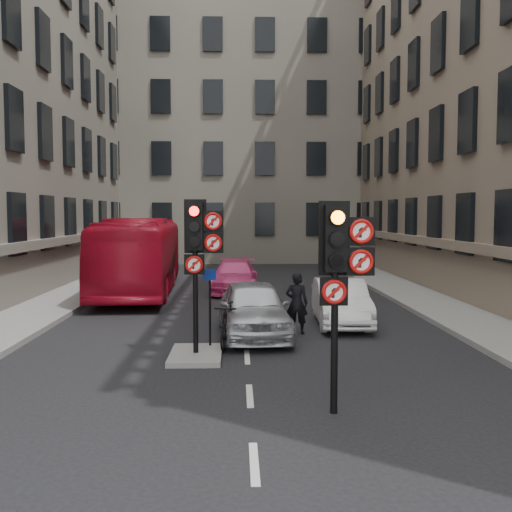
{
  "coord_description": "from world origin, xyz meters",
  "views": [
    {
      "loc": [
        -0.22,
        -8.84,
        3.36
      ],
      "look_at": [
        0.11,
        1.91,
        2.6
      ],
      "focal_mm": 42.0,
      "sensor_mm": 36.0,
      "label": 1
    }
  ],
  "objects": [
    {
      "name": "building_far",
      "position": [
        0.0,
        38.0,
        10.0
      ],
      "size": [
        30.0,
        14.0,
        20.0
      ],
      "primitive_type": "cube",
      "color": "gray",
      "rests_on": "ground"
    },
    {
      "name": "pavement_left",
      "position": [
        -7.2,
        12.0,
        0.08
      ],
      "size": [
        3.0,
        50.0,
        0.16
      ],
      "primitive_type": "cube",
      "color": "gray",
      "rests_on": "ground"
    },
    {
      "name": "motorcyclist",
      "position": [
        1.43,
        7.72,
        0.86
      ],
      "size": [
        0.7,
        0.53,
        1.73
      ],
      "primitive_type": "imported",
      "rotation": [
        0.0,
        0.0,
        2.93
      ],
      "color": "black",
      "rests_on": "ground"
    },
    {
      "name": "car_white",
      "position": [
        2.91,
        9.05,
        0.69
      ],
      "size": [
        1.63,
        4.23,
        1.37
      ],
      "primitive_type": "imported",
      "rotation": [
        0.0,
        0.0,
        -0.04
      ],
      "color": "white",
      "rests_on": "ground"
    },
    {
      "name": "pavement_right",
      "position": [
        7.2,
        12.0,
        0.08
      ],
      "size": [
        3.0,
        50.0,
        0.16
      ],
      "primitive_type": "cube",
      "color": "gray",
      "rests_on": "ground"
    },
    {
      "name": "bus_red",
      "position": [
        -4.34,
        16.48,
        1.59
      ],
      "size": [
        3.23,
        11.52,
        3.17
      ],
      "primitive_type": "imported",
      "rotation": [
        0.0,
        0.0,
        0.05
      ],
      "color": "maroon",
      "rests_on": "ground"
    },
    {
      "name": "centre_island",
      "position": [
        -1.2,
        5.0,
        0.06
      ],
      "size": [
        1.2,
        2.0,
        0.12
      ],
      "primitive_type": "cube",
      "color": "gray",
      "rests_on": "ground"
    },
    {
      "name": "info_sign",
      "position": [
        -0.9,
        5.73,
        1.33
      ],
      "size": [
        0.32,
        0.14,
        1.88
      ],
      "rotation": [
        0.0,
        0.0,
        0.32
      ],
      "color": "black",
      "rests_on": "centre_island"
    },
    {
      "name": "car_silver",
      "position": [
        0.21,
        7.36,
        0.77
      ],
      "size": [
        2.11,
        4.63,
        1.54
      ],
      "primitive_type": "imported",
      "rotation": [
        0.0,
        0.0,
        0.06
      ],
      "color": "#B7BBC0",
      "rests_on": "ground"
    },
    {
      "name": "signal_far",
      "position": [
        -1.11,
        4.99,
        2.7
      ],
      "size": [
        0.91,
        0.4,
        3.58
      ],
      "color": "black",
      "rests_on": "centre_island"
    },
    {
      "name": "signal_near",
      "position": [
        1.49,
        0.99,
        2.58
      ],
      "size": [
        0.91,
        0.4,
        3.58
      ],
      "color": "black",
      "rests_on": "ground"
    },
    {
      "name": "ground",
      "position": [
        0.0,
        0.0,
        0.0
      ],
      "size": [
        120.0,
        120.0,
        0.0
      ],
      "primitive_type": "plane",
      "color": "black",
      "rests_on": "ground"
    },
    {
      "name": "motorcycle",
      "position": [
        -0.45,
        6.0,
        0.57
      ],
      "size": [
        0.86,
        1.96,
        1.14
      ],
      "primitive_type": "imported",
      "rotation": [
        0.0,
        0.0,
        -0.17
      ],
      "color": "black",
      "rests_on": "ground"
    },
    {
      "name": "car_pink",
      "position": [
        -0.35,
        16.66,
        0.67
      ],
      "size": [
        2.15,
        4.74,
        1.35
      ],
      "primitive_type": "imported",
      "rotation": [
        0.0,
        0.0,
        -0.06
      ],
      "color": "#E5438C",
      "rests_on": "ground"
    }
  ]
}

